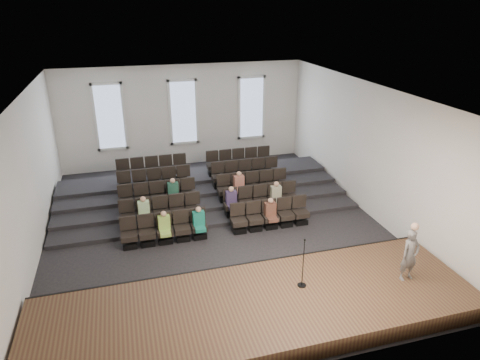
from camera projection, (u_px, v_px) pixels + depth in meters
name	position (u px, v px, depth m)	size (l,w,h in m)	color
ground	(216.00, 227.00, 15.88)	(14.00, 14.00, 0.00)	black
ceiling	(213.00, 92.00, 13.95)	(12.00, 14.00, 0.02)	white
wall_back	(183.00, 116.00, 21.15)	(12.00, 0.04, 5.00)	silver
wall_front	(289.00, 280.00, 8.68)	(12.00, 0.04, 5.00)	silver
wall_left	(27.00, 182.00, 13.41)	(0.04, 14.00, 5.00)	silver
wall_right	(367.00, 149.00, 16.42)	(0.04, 14.00, 5.00)	silver
stage	(258.00, 309.00, 11.26)	(11.80, 3.60, 0.50)	#4E3921
stage_lip	(240.00, 271.00, 12.83)	(11.80, 0.06, 0.52)	black
risers	(200.00, 189.00, 18.62)	(11.80, 4.80, 0.60)	black
seating_rows	(207.00, 193.00, 16.99)	(6.80, 4.70, 1.67)	black
windows	(183.00, 112.00, 21.01)	(8.44, 0.10, 3.24)	white
audience	(213.00, 203.00, 15.85)	(5.45, 2.64, 1.10)	#99C54E
speaker	(410.00, 255.00, 11.80)	(0.56, 0.37, 1.53)	#605E5B
mic_stand	(303.00, 272.00, 11.61)	(0.25, 0.25, 1.48)	black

